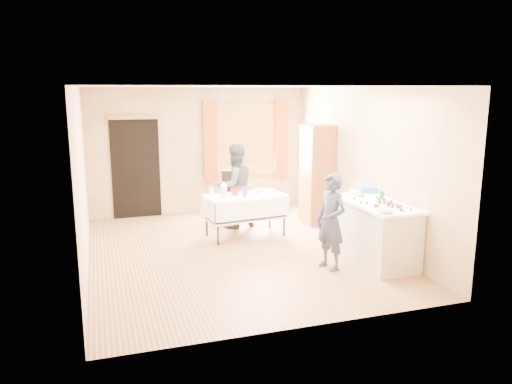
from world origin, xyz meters
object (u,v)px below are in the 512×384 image
object	(u,v)px
counter	(375,232)
chair	(232,206)
girl	(331,222)
party_table	(245,212)
woman	(235,186)
cabinet	(317,174)

from	to	relation	value
counter	chair	size ratio (longest dim) A/B	1.59
counter	chair	world-z (taller)	chair
counter	girl	xyz separation A→B (m)	(-0.78, -0.09, 0.25)
party_table	counter	bearing A→B (deg)	-57.92
chair	party_table	bearing A→B (deg)	-76.76
girl	woman	size ratio (longest dim) A/B	0.88
party_table	chair	bearing A→B (deg)	79.93
cabinet	party_table	size ratio (longest dim) A/B	1.28
party_table	girl	bearing A→B (deg)	-76.74
woman	girl	bearing A→B (deg)	89.99
cabinet	counter	bearing A→B (deg)	-92.47
party_table	cabinet	bearing A→B (deg)	10.04
party_table	chair	xyz separation A→B (m)	(0.06, 1.14, -0.16)
counter	girl	world-z (taller)	girl
counter	chair	distance (m)	3.30
chair	girl	world-z (taller)	girl
party_table	girl	xyz separation A→B (m)	(0.71, -1.92, 0.25)
party_table	girl	size ratio (longest dim) A/B	1.06
party_table	woman	world-z (taller)	woman
cabinet	woman	size ratio (longest dim) A/B	1.20
cabinet	counter	distance (m)	2.37
chair	woman	distance (m)	0.71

